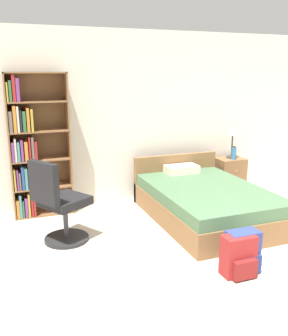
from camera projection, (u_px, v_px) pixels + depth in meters
ground_plane at (277, 306)px, 3.27m from camera, size 14.00×14.00×0.00m
wall_back at (145, 117)px, 5.87m from camera, size 9.00×0.06×2.60m
bookshelf at (32, 149)px, 5.13m from camera, size 0.81×0.30×1.99m
bed at (204, 201)px, 5.20m from camera, size 1.39×2.07×0.72m
office_chair at (59, 205)px, 4.36m from camera, size 0.72×0.68×1.03m
nightstand at (229, 175)px, 6.36m from camera, size 0.46×0.41×0.58m
table_lamp at (233, 133)px, 6.22m from camera, size 0.20×0.20×0.55m
water_bottle at (234, 153)px, 6.18m from camera, size 0.08×0.08×0.22m
backpack_red at (239, 257)px, 3.72m from camera, size 0.33×0.25×0.42m
backpack_blue at (243, 252)px, 3.81m from camera, size 0.33×0.25×0.42m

